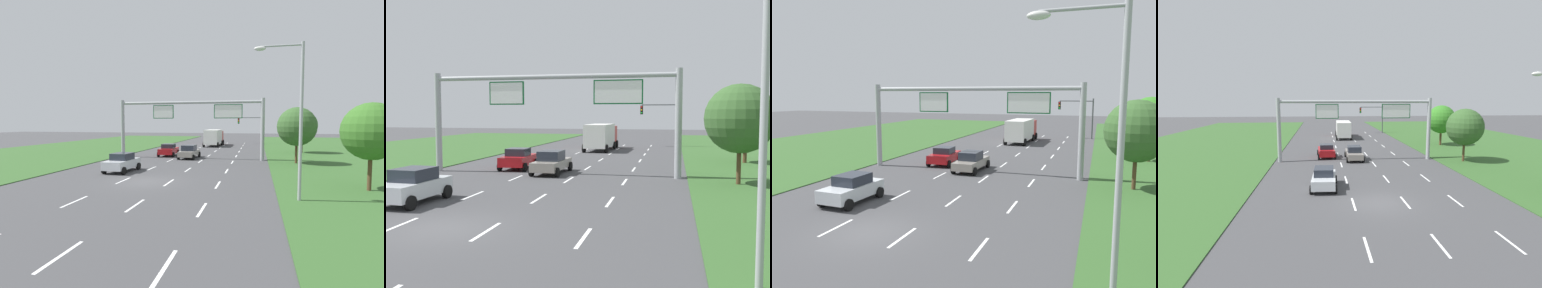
{
  "view_description": "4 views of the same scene",
  "coord_description": "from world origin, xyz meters",
  "views": [
    {
      "loc": [
        7.86,
        -20.17,
        4.27
      ],
      "look_at": [
        0.26,
        14.44,
        1.72
      ],
      "focal_mm": 28.0,
      "sensor_mm": 36.0,
      "label": 1
    },
    {
      "loc": [
        8.14,
        -13.67,
        4.13
      ],
      "look_at": [
        2.03,
        13.42,
        2.16
      ],
      "focal_mm": 40.0,
      "sensor_mm": 36.0,
      "label": 2
    },
    {
      "loc": [
        9.58,
        -13.69,
        6.16
      ],
      "look_at": [
        -0.69,
        14.5,
        2.18
      ],
      "focal_mm": 35.0,
      "sensor_mm": 36.0,
      "label": 3
    },
    {
      "loc": [
        -3.82,
        -18.89,
        6.92
      ],
      "look_at": [
        -0.76,
        12.67,
        2.11
      ],
      "focal_mm": 28.0,
      "sensor_mm": 36.0,
      "label": 4
    }
  ],
  "objects": [
    {
      "name": "roadside_tree_far",
      "position": [
        13.9,
        23.87,
        3.89
      ],
      "size": [
        4.13,
        4.13,
        5.96
      ],
      "color": "#513823",
      "rests_on": "ground_plane"
    },
    {
      "name": "box_truck",
      "position": [
        0.08,
        34.18,
        1.64
      ],
      "size": [
        2.86,
        8.54,
        2.96
      ],
      "rotation": [
        0.0,
        0.0,
        -0.03
      ],
      "color": "#B21E19",
      "rests_on": "ground_plane"
    },
    {
      "name": "sign_gantry",
      "position": [
        0.25,
        14.08,
        4.88
      ],
      "size": [
        17.24,
        0.44,
        7.0
      ],
      "color": "#9EA0A5",
      "rests_on": "ground_plane"
    },
    {
      "name": "car_lead_silver",
      "position": [
        -3.66,
        3.8,
        0.81
      ],
      "size": [
        2.18,
        3.98,
        1.62
      ],
      "rotation": [
        0.0,
        0.0,
        -0.04
      ],
      "color": "silver",
      "rests_on": "ground_plane"
    },
    {
      "name": "lane_dashes_inner_right",
      "position": [
        1.75,
        12.0,
        0.0
      ],
      "size": [
        0.14,
        62.4,
        0.01
      ],
      "color": "white",
      "rests_on": "ground_plane"
    },
    {
      "name": "ground_plane",
      "position": [
        0.0,
        0.0,
        0.0
      ],
      "size": [
        200.0,
        200.0,
        0.0
      ],
      "primitive_type": "plane",
      "color": "#424244"
    },
    {
      "name": "car_near_red",
      "position": [
        -3.25,
        16.44,
        0.77
      ],
      "size": [
        2.25,
        4.01,
        1.55
      ],
      "rotation": [
        0.0,
        0.0,
        0.05
      ],
      "color": "red",
      "rests_on": "ground_plane"
    },
    {
      "name": "street_lamp",
      "position": [
        9.74,
        -3.32,
        5.08
      ],
      "size": [
        2.61,
        0.32,
        8.5
      ],
      "color": "#9EA0A5",
      "rests_on": "ground_plane"
    },
    {
      "name": "car_mid_lane",
      "position": [
        -0.11,
        14.62,
        0.78
      ],
      "size": [
        2.04,
        4.52,
        1.59
      ],
      "rotation": [
        0.0,
        0.0,
        -0.02
      ],
      "color": "gray",
      "rests_on": "ground_plane"
    },
    {
      "name": "lane_dashes_inner_left",
      "position": [
        -1.75,
        12.0,
        0.0
      ],
      "size": [
        0.14,
        62.4,
        0.01
      ],
      "color": "white",
      "rests_on": "ground_plane"
    },
    {
      "name": "lane_dashes_slip",
      "position": [
        5.25,
        12.0,
        0.0
      ],
      "size": [
        0.14,
        62.4,
        0.01
      ],
      "color": "white",
      "rests_on": "ground_plane"
    },
    {
      "name": "roadside_tree_mid",
      "position": [
        11.81,
        12.29,
        3.85
      ],
      "size": [
        4.01,
        4.01,
        5.86
      ],
      "color": "#513823",
      "rests_on": "ground_plane"
    },
    {
      "name": "traffic_light_mast",
      "position": [
        6.65,
        40.97,
        3.87
      ],
      "size": [
        4.76,
        0.49,
        5.6
      ],
      "color": "#47494F",
      "rests_on": "ground_plane"
    }
  ]
}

